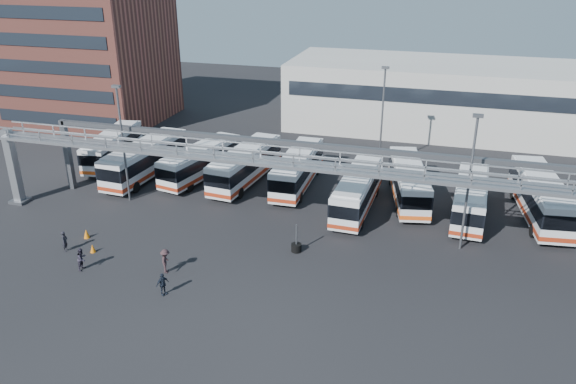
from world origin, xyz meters
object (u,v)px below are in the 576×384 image
(pedestrian_a, at_px, (65,241))
(cone_left, at_px, (86,234))
(bus_6, at_px, (408,181))
(bus_1, at_px, (145,158))
(light_pole_left, at_px, (122,138))
(pedestrian_b, at_px, (82,259))
(bus_0, at_px, (113,146))
(tire_stack, at_px, (296,247))
(pedestrian_d, at_px, (163,284))
(bus_5, at_px, (357,191))
(cone_right, at_px, (93,248))
(light_pole_back, at_px, (382,113))
(bus_3, at_px, (245,164))
(light_pole_mid, at_px, (470,177))
(bus_2, at_px, (201,161))
(bus_8, at_px, (541,196))
(pedestrian_c, at_px, (166,261))
(bus_7, at_px, (471,196))
(bus_4, at_px, (298,168))

(pedestrian_a, distance_m, cone_left, 2.22)
(bus_6, relative_size, pedestrian_a, 7.03)
(bus_1, height_order, pedestrian_a, bus_1)
(light_pole_left, relative_size, pedestrian_b, 6.33)
(bus_0, height_order, tire_stack, bus_0)
(pedestrian_d, bearing_deg, bus_5, -2.92)
(pedestrian_d, distance_m, cone_right, 8.33)
(light_pole_left, distance_m, cone_right, 10.73)
(light_pole_left, distance_m, cone_left, 8.97)
(light_pole_back, bearing_deg, bus_0, -167.49)
(bus_3, xyz_separation_m, cone_left, (-7.87, -13.88, -1.50))
(light_pole_mid, bearing_deg, bus_2, 162.32)
(light_pole_mid, xyz_separation_m, bus_2, (-24.10, 7.68, -3.97))
(bus_0, height_order, cone_left, bus_0)
(light_pole_mid, distance_m, pedestrian_b, 27.43)
(bus_2, distance_m, tire_stack, 17.07)
(bus_3, distance_m, bus_5, 11.55)
(bus_8, relative_size, pedestrian_c, 6.77)
(bus_3, relative_size, bus_7, 1.06)
(bus_3, bearing_deg, light_pole_mid, -15.54)
(bus_2, height_order, cone_right, bus_2)
(bus_0, relative_size, tire_stack, 4.89)
(light_pole_back, relative_size, bus_0, 0.96)
(bus_7, relative_size, cone_right, 16.90)
(light_pole_back, relative_size, bus_4, 0.94)
(light_pole_back, bearing_deg, bus_5, -92.66)
(bus_1, relative_size, tire_stack, 5.29)
(bus_2, xyz_separation_m, pedestrian_b, (-0.88, -17.90, -0.95))
(bus_3, bearing_deg, pedestrian_c, -82.88)
(pedestrian_b, bearing_deg, light_pole_back, -35.84)
(light_pole_left, xyz_separation_m, pedestrian_a, (0.27, -9.32, -4.94))
(bus_3, xyz_separation_m, pedestrian_b, (-5.38, -17.94, -1.06))
(light_pole_back, bearing_deg, bus_7, -46.39)
(bus_4, bearing_deg, cone_left, -132.59)
(light_pole_left, relative_size, bus_1, 0.88)
(bus_4, bearing_deg, pedestrian_a, -129.19)
(bus_6, bearing_deg, bus_1, 171.77)
(light_pole_left, bearing_deg, pedestrian_a, -88.37)
(bus_0, relative_size, bus_4, 0.99)
(cone_left, bearing_deg, pedestrian_b, -58.43)
(bus_0, xyz_separation_m, tire_stack, (23.07, -12.86, -1.38))
(pedestrian_a, height_order, pedestrian_d, pedestrian_a)
(bus_5, xyz_separation_m, pedestrian_a, (-19.25, -12.90, -0.98))
(bus_3, xyz_separation_m, bus_7, (20.20, -1.75, -0.10))
(tire_stack, bearing_deg, pedestrian_c, -145.99)
(light_pole_mid, height_order, bus_2, light_pole_mid)
(cone_left, bearing_deg, bus_4, 48.05)
(pedestrian_c, distance_m, cone_left, 8.70)
(bus_7, distance_m, pedestrian_c, 24.88)
(bus_8, xyz_separation_m, cone_left, (-33.51, -13.43, -1.58))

